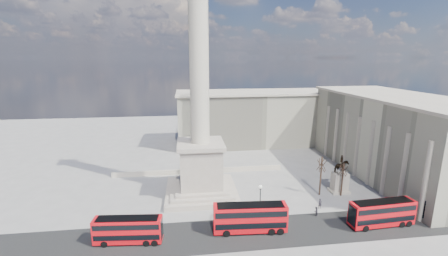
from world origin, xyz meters
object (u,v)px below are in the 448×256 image
object	(u,v)px
red_bus_a	(129,230)
pedestrian_walking	(320,204)
victorian_lamp	(260,199)
equestrian_statue	(340,179)
pedestrian_crossing	(226,206)
pedestrian_standing	(316,211)
nelsons_column	(200,132)
red_bus_b	(251,218)
red_bus_c	(382,213)

from	to	relation	value
red_bus_a	pedestrian_walking	size ratio (longest dim) A/B	5.30
red_bus_a	victorian_lamp	distance (m)	21.28
equestrian_statue	pedestrian_crossing	bearing A→B (deg)	-168.85
red_bus_a	pedestrian_standing	size ratio (longest dim) A/B	5.89
nelsons_column	red_bus_b	xyz separation A→B (m)	(6.92, -14.65, -10.48)
pedestrian_walking	pedestrian_crossing	bearing A→B (deg)	167.40
red_bus_a	pedestrian_standing	xyz separation A→B (m)	(30.74, 3.84, -1.25)
red_bus_c	nelsons_column	bearing A→B (deg)	147.90
nelsons_column	equestrian_statue	bearing A→B (deg)	-5.82
nelsons_column	pedestrian_crossing	xyz separation A→B (m)	(4.06, -7.57, -12.00)
red_bus_b	red_bus_c	xyz separation A→B (m)	(21.58, -1.02, -0.16)
victorian_lamp	equestrian_statue	world-z (taller)	equestrian_statue
pedestrian_standing	pedestrian_crossing	bearing A→B (deg)	-37.37
equestrian_statue	pedestrian_standing	xyz separation A→B (m)	(-8.77, -8.49, -1.86)
red_bus_a	equestrian_statue	xyz separation A→B (m)	(39.51, 12.33, 0.61)
red_bus_b	pedestrian_standing	xyz separation A→B (m)	(12.31, 3.31, -1.58)
equestrian_statue	pedestrian_walking	xyz separation A→B (m)	(-6.89, -6.09, -1.77)
pedestrian_standing	pedestrian_crossing	size ratio (longest dim) A/B	0.93
equestrian_statue	red_bus_b	bearing A→B (deg)	-150.75
victorian_lamp	equestrian_statue	size ratio (longest dim) A/B	0.78
red_bus_b	pedestrian_crossing	xyz separation A→B (m)	(-2.86, 7.08, -1.52)
nelsons_column	red_bus_c	world-z (taller)	nelsons_column
equestrian_statue	nelsons_column	bearing A→B (deg)	174.18
red_bus_c	pedestrian_walking	size ratio (longest dim) A/B	5.70
red_bus_c	pedestrian_standing	xyz separation A→B (m)	(-9.27, 4.33, -1.42)
red_bus_c	pedestrian_standing	bearing A→B (deg)	151.66
red_bus_c	pedestrian_crossing	world-z (taller)	red_bus_c
pedestrian_standing	red_bus_a	bearing A→B (deg)	-16.28
red_bus_b	pedestrian_walking	size ratio (longest dim) A/B	6.11
red_bus_a	pedestrian_crossing	size ratio (longest dim) A/B	5.48
victorian_lamp	pedestrian_standing	world-z (taller)	victorian_lamp
red_bus_c	pedestrian_walking	xyz separation A→B (m)	(-7.39, 6.74, -1.33)
red_bus_a	red_bus_c	world-z (taller)	red_bus_c
nelsons_column	pedestrian_walking	xyz separation A→B (m)	(21.10, -8.94, -11.97)
red_bus_c	pedestrian_crossing	size ratio (longest dim) A/B	5.89
equestrian_statue	pedestrian_crossing	xyz separation A→B (m)	(-23.93, -4.72, -1.80)
pedestrian_walking	pedestrian_standing	size ratio (longest dim) A/B	1.11
red_bus_a	victorian_lamp	xyz separation A→B (m)	(20.83, 4.08, 1.52)
red_bus_c	equestrian_statue	xyz separation A→B (m)	(-0.50, 12.82, 0.44)
red_bus_b	victorian_lamp	bearing A→B (deg)	59.65
red_bus_a	victorian_lamp	world-z (taller)	victorian_lamp
nelsons_column	victorian_lamp	size ratio (longest dim) A/B	8.10
nelsons_column	red_bus_b	size ratio (longest dim) A/B	4.30
victorian_lamp	equestrian_statue	bearing A→B (deg)	23.83
red_bus_a	pedestrian_crossing	world-z (taller)	red_bus_a
red_bus_c	pedestrian_walking	distance (m)	10.09
red_bus_b	nelsons_column	bearing A→B (deg)	118.91
victorian_lamp	pedestrian_crossing	xyz separation A→B (m)	(-5.25, 3.53, -2.71)
red_bus_b	pedestrian_standing	world-z (taller)	red_bus_b
red_bus_a	pedestrian_walking	world-z (taller)	red_bus_a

